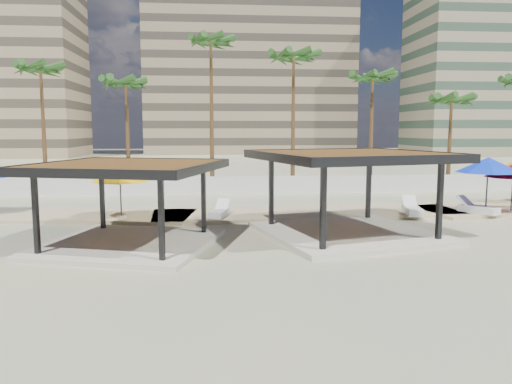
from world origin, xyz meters
TOP-DOWN VIEW (x-y plane):
  - ground at (0.00, 0.00)m, footprint 200.00×200.00m
  - promenade at (2.00, 7.67)m, footprint 44.45×7.97m
  - boundary_wall at (0.00, 16.00)m, footprint 56.00×0.30m
  - building_mid at (4.00, 78.00)m, footprint 38.00×16.00m
  - building_east at (48.00, 66.00)m, footprint 32.00×15.00m
  - pavilion_central at (2.71, 1.74)m, footprint 8.49×8.49m
  - pavilion_west at (-6.17, 0.55)m, footprint 7.83×7.83m
  - umbrella_b at (-7.37, 5.80)m, footprint 3.11×3.11m
  - umbrella_d at (11.03, 5.80)m, footprint 4.26×4.26m
  - lounger_a at (-2.65, 5.85)m, footprint 1.16×2.14m
  - lounger_b at (7.14, 5.85)m, footprint 1.10×2.28m
  - lounger_c at (10.62, 5.84)m, footprint 1.66×2.19m
  - palm_b at (-15.00, 18.70)m, footprint 3.00×3.00m
  - palm_c at (-9.00, 18.10)m, footprint 3.00×3.00m
  - palm_d at (-3.00, 18.90)m, footprint 3.00×3.00m
  - palm_e at (3.00, 18.40)m, footprint 3.00×3.00m
  - palm_f at (9.00, 18.60)m, footprint 3.00×3.00m
  - palm_g at (15.00, 18.20)m, footprint 3.00×3.00m

SIDE VIEW (x-z plane):
  - ground at x=0.00m, z-range 0.00..0.00m
  - promenade at x=2.00m, z-range -0.06..0.18m
  - lounger_a at x=-2.65m, z-range -0.02..0.75m
  - lounger_c at x=10.62m, z-range -0.03..0.78m
  - lounger_b at x=7.14m, z-range -0.03..0.79m
  - boundary_wall at x=0.00m, z-range 0.00..1.20m
  - pavilion_west at x=-6.17m, z-range 0.31..3.51m
  - pavilion_central at x=2.71m, z-range 0.34..3.87m
  - umbrella_b at x=-7.37m, z-range 1.05..3.49m
  - umbrella_d at x=11.03m, z-range 1.21..4.06m
  - palm_g at x=15.00m, z-range 2.67..10.15m
  - palm_c at x=-9.00m, z-range 3.14..11.66m
  - palm_f at x=9.00m, z-range 3.41..12.53m
  - palm_b at x=-15.00m, z-range 3.58..13.10m
  - palm_e at x=3.00m, z-range 4.02..14.56m
  - palm_d at x=-3.00m, z-range 4.50..16.14m
  - building_mid at x=4.00m, z-range -0.93..29.47m
  - building_east at x=48.00m, z-range -0.93..35.47m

